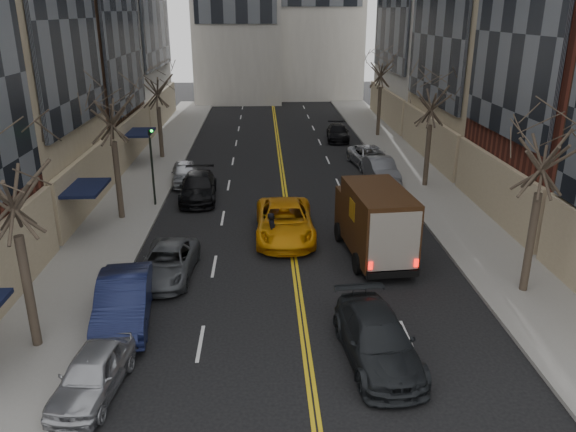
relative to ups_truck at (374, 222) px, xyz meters
name	(u,v)px	position (x,y,z in m)	size (l,w,h in m)	color
sidewalk_left	(144,181)	(-12.55, 12.27, -1.59)	(4.00, 66.00, 0.15)	slate
sidewalk_right	(419,177)	(5.45, 12.27, -1.59)	(4.00, 66.00, 0.15)	slate
tree_lf_near	(6,164)	(-12.35, -6.73, 4.58)	(3.20, 3.20, 8.41)	#382D23
tree_lf_mid	(109,94)	(-12.35, 5.27, 4.94)	(3.20, 3.20, 8.91)	#382D23
tree_lf_far	(156,76)	(-12.35, 18.27, 4.36)	(3.20, 3.20, 8.12)	#382D23
tree_rt_near	(549,130)	(5.25, -3.73, 4.79)	(3.20, 3.20, 8.71)	#382D23
tree_rt_mid	(433,87)	(5.25, 10.27, 4.51)	(3.20, 3.20, 8.32)	#382D23
tree_rt_far	(382,57)	(5.25, 25.27, 5.08)	(3.20, 3.20, 9.11)	#382D23
traffic_signal	(152,158)	(-10.95, 7.26, 1.16)	(0.29, 0.26, 4.70)	black
ups_truck	(374,222)	(0.00, 0.00, 0.00)	(2.87, 6.19, 3.30)	black
observer_sedan	(377,339)	(-1.37, -7.91, -0.92)	(2.52, 5.25, 1.47)	black
taxi	(285,221)	(-3.85, 2.45, -0.83)	(2.74, 5.95, 1.65)	orange
pedestrian	(272,231)	(-4.49, 0.96, -0.76)	(0.66, 0.43, 1.81)	black
parked_lf_a	(93,373)	(-9.85, -9.14, -1.00)	(1.56, 3.87, 1.32)	#ABADB3
parked_lf_b	(124,301)	(-9.85, -5.16, -0.84)	(1.74, 4.98, 1.64)	#121839
parked_lf_c	(167,263)	(-8.88, -1.67, -1.02)	(2.11, 4.59, 1.27)	#43464A
parked_lf_d	(198,187)	(-8.65, 8.55, -0.93)	(2.06, 5.06, 1.47)	black
parked_lf_e	(185,173)	(-9.85, 11.81, -0.98)	(1.62, 4.03, 1.37)	#ADB0B5
parked_rt_a	(381,170)	(2.75, 11.75, -0.92)	(1.58, 4.52, 1.49)	#4E5056
parked_rt_b	(371,157)	(2.75, 15.33, -0.96)	(2.32, 5.04, 1.40)	#B4B6BC
parked_rt_c	(338,133)	(1.55, 23.94, -1.01)	(1.82, 4.48, 1.30)	black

